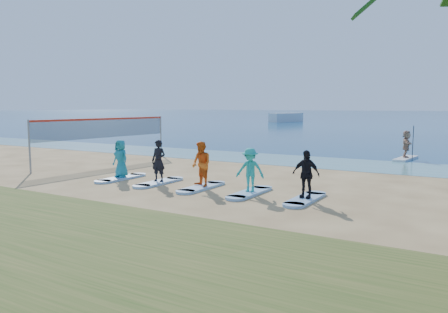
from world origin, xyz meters
The scene contains 16 objects.
ground centered at (0.00, 0.00, 0.00)m, with size 600.00×600.00×0.00m, color tan.
shallow_water centered at (0.00, 10.50, 0.01)m, with size 600.00×600.00×0.00m, color teal.
volleyball_net centered at (-8.15, 4.17, 1.90)m, with size 0.55×9.08×2.50m.
paddleboard centered at (5.78, 14.39, 0.06)m, with size 0.70×3.00×0.12m, color silver.
paddleboarder centered at (5.78, 14.39, 0.91)m, with size 1.47×0.47×1.58m, color tan.
boat_offshore_a centered at (-24.67, 68.76, 0.00)m, with size 2.25×8.18×1.75m, color silver.
surfboard_0 centered at (-3.61, 0.64, 0.04)m, with size 0.70×2.20×0.09m, color #8EB8DD.
student_0 centered at (-3.61, 0.64, 0.89)m, with size 0.78×0.51×1.61m, color teal.
surfboard_1 centered at (-1.54, 0.64, 0.04)m, with size 0.70×2.20×0.09m, color #8EB8DD.
student_1 centered at (-1.54, 0.64, 0.93)m, with size 0.61×0.40×1.68m, color black.
surfboard_2 centered at (0.54, 0.64, 0.04)m, with size 0.70×2.20×0.09m, color #8EB8DD.
student_2 centered at (0.54, 0.64, 0.94)m, with size 0.83×0.64×1.70m, color orange.
surfboard_3 centered at (2.61, 0.64, 0.04)m, with size 0.70×2.20×0.09m, color #8EB8DD.
student_3 centered at (2.61, 0.64, 0.87)m, with size 1.01×0.58×1.56m, color teal.
surfboard_4 centered at (4.68, 0.64, 0.04)m, with size 0.70×2.20×0.09m, color #8EB8DD.
student_4 centered at (4.68, 0.64, 0.89)m, with size 0.93×0.39×1.59m, color black.
Camera 1 is at (9.66, -12.95, 3.11)m, focal length 35.00 mm.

